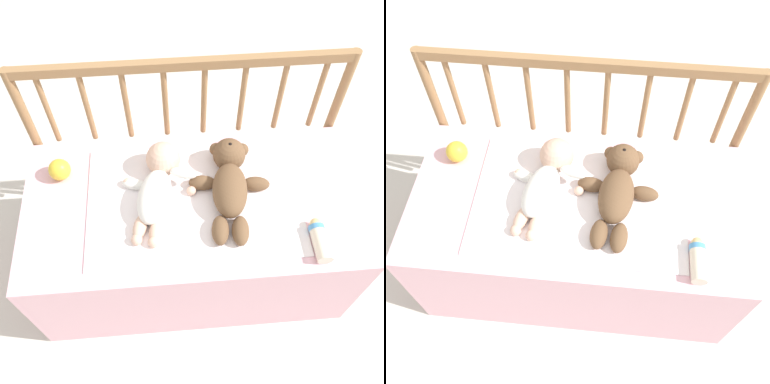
% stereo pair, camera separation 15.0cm
% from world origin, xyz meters
% --- Properties ---
extents(ground_plane, '(12.00, 12.00, 0.00)m').
position_xyz_m(ground_plane, '(0.00, 0.00, 0.00)').
color(ground_plane, silver).
extents(crib_mattress, '(1.24, 0.63, 0.53)m').
position_xyz_m(crib_mattress, '(0.00, 0.00, 0.26)').
color(crib_mattress, '#EDB7C6').
rests_on(crib_mattress, ground_plane).
extents(crib_rail, '(1.24, 0.04, 0.89)m').
position_xyz_m(crib_rail, '(0.00, 0.34, 0.62)').
color(crib_rail, '#997047').
rests_on(crib_rail, ground_plane).
extents(blanket, '(0.77, 0.51, 0.01)m').
position_xyz_m(blanket, '(0.01, -0.00, 0.53)').
color(blanket, white).
rests_on(blanket, crib_mattress).
extents(teddy_bear, '(0.30, 0.43, 0.13)m').
position_xyz_m(teddy_bear, '(0.14, 0.04, 0.58)').
color(teddy_bear, brown).
rests_on(teddy_bear, crib_mattress).
extents(baby, '(0.29, 0.40, 0.13)m').
position_xyz_m(baby, '(-0.12, 0.05, 0.58)').
color(baby, white).
rests_on(baby, crib_mattress).
extents(baby_bottle, '(0.05, 0.16, 0.05)m').
position_xyz_m(baby_bottle, '(0.42, -0.21, 0.55)').
color(baby_bottle, '#F4E5CC').
rests_on(baby_bottle, crib_mattress).
extents(toy_ball, '(0.08, 0.08, 0.08)m').
position_xyz_m(toy_ball, '(-0.48, 0.15, 0.57)').
color(toy_ball, yellow).
rests_on(toy_ball, crib_mattress).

